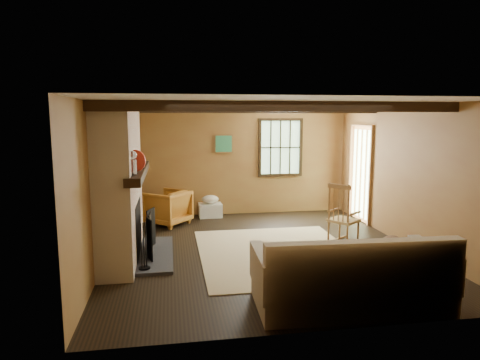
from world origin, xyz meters
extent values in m
plane|color=black|center=(0.00, 0.00, 0.00)|extent=(5.50, 5.50, 0.00)
cube|color=olive|center=(0.00, 2.75, 1.20)|extent=(5.00, 0.02, 2.40)
cube|color=olive|center=(0.00, -2.75, 1.20)|extent=(5.00, 0.02, 2.40)
cube|color=olive|center=(-2.50, 0.00, 1.20)|extent=(0.02, 5.50, 2.40)
cube|color=olive|center=(2.50, 0.00, 1.20)|extent=(0.02, 5.50, 2.40)
cube|color=white|center=(0.00, 0.00, 2.40)|extent=(5.00, 5.50, 0.02)
cube|color=black|center=(0.00, -1.20, 2.33)|extent=(5.00, 0.12, 0.14)
cube|color=black|center=(0.00, 1.20, 2.33)|extent=(5.00, 0.12, 0.14)
cube|color=black|center=(1.00, 2.72, 1.50)|extent=(1.02, 0.06, 1.32)
cube|color=#B0E0AB|center=(1.00, 2.75, 1.50)|extent=(0.90, 0.01, 1.20)
cube|color=black|center=(1.00, 2.73, 1.50)|extent=(0.90, 0.03, 0.02)
cube|color=brown|center=(2.47, 1.70, 1.00)|extent=(0.06, 1.00, 2.06)
cube|color=#B0E0AB|center=(2.50, 1.70, 1.00)|extent=(0.01, 0.80, 1.85)
cube|color=brown|center=(-0.30, 2.72, 1.60)|extent=(0.42, 0.03, 0.42)
cube|color=#25705C|center=(-0.30, 2.71, 1.60)|extent=(0.36, 0.01, 0.36)
cube|color=#A75840|center=(-2.25, 0.00, 1.20)|extent=(0.50, 2.20, 2.40)
cube|color=black|center=(-2.18, 0.00, 0.45)|extent=(0.38, 1.00, 0.85)
cube|color=#3B3C40|center=(-1.75, 0.00, 0.03)|extent=(0.55, 1.80, 0.05)
cube|color=black|center=(-1.97, 0.00, 1.35)|extent=(0.22, 2.30, 0.12)
cube|color=black|center=(-1.82, -0.30, 0.37)|extent=(0.10, 0.31, 0.64)
cube|color=black|center=(-1.82, 0.03, 0.37)|extent=(0.03, 0.32, 0.64)
cube|color=black|center=(-1.82, 0.36, 0.37)|extent=(0.13, 0.31, 0.64)
cylinder|color=black|center=(-1.88, -0.72, 0.06)|extent=(0.17, 0.17, 0.02)
cylinder|color=black|center=(-1.91, -0.75, 0.39)|extent=(0.01, 0.01, 0.68)
cylinder|color=black|center=(-1.88, -0.72, 0.39)|extent=(0.01, 0.01, 0.68)
cylinder|color=black|center=(-1.85, -0.69, 0.39)|extent=(0.01, 0.01, 0.68)
cylinder|color=white|center=(-1.98, -0.76, 1.52)|extent=(0.10, 0.10, 0.21)
sphere|color=white|center=(-1.98, -0.76, 1.68)|extent=(0.12, 0.12, 0.12)
cylinder|color=red|center=(-1.98, -0.41, 1.57)|extent=(0.31, 0.13, 0.32)
cube|color=black|center=(-1.98, 0.00, 1.46)|extent=(0.20, 0.13, 0.11)
cylinder|color=black|center=(-1.98, 0.36, 1.46)|extent=(0.09, 0.09, 0.11)
cylinder|color=black|center=(-1.98, 0.50, 1.45)|extent=(0.06, 0.06, 0.07)
cube|color=tan|center=(0.20, -0.20, 0.00)|extent=(2.50, 3.00, 0.01)
cube|color=#A78F51|center=(1.47, 0.15, 0.41)|extent=(0.60, 0.61, 0.05)
cube|color=brown|center=(1.32, 0.04, 1.03)|extent=(0.29, 0.37, 0.07)
cylinder|color=brown|center=(1.73, 0.11, 0.21)|extent=(0.03, 0.03, 0.40)
cylinder|color=brown|center=(1.51, 0.40, 0.21)|extent=(0.03, 0.03, 0.40)
cylinder|color=brown|center=(1.43, -0.11, 0.21)|extent=(0.03, 0.03, 0.40)
cylinder|color=brown|center=(1.21, 0.19, 0.21)|extent=(0.03, 0.03, 0.40)
cylinder|color=brown|center=(1.43, -0.11, 0.73)|extent=(0.03, 0.03, 0.69)
cylinder|color=brown|center=(1.21, 0.19, 0.73)|extent=(0.03, 0.03, 0.69)
cylinder|color=brown|center=(1.38, -0.04, 0.72)|extent=(0.02, 0.02, 0.57)
cylinder|color=brown|center=(1.32, 0.04, 0.72)|extent=(0.02, 0.02, 0.57)
cylinder|color=brown|center=(1.27, 0.11, 0.72)|extent=(0.02, 0.02, 0.57)
cube|color=brown|center=(1.59, -0.01, 0.57)|extent=(0.33, 0.26, 0.03)
cube|color=brown|center=(1.35, 0.31, 0.57)|extent=(0.33, 0.26, 0.03)
cube|color=brown|center=(1.58, 0.00, 0.01)|extent=(0.65, 0.49, 0.03)
cube|color=brown|center=(1.36, 0.30, 0.01)|extent=(0.65, 0.49, 0.03)
cube|color=beige|center=(0.56, -2.20, 0.24)|extent=(2.22, 1.08, 0.48)
cube|color=beige|center=(0.54, -2.61, 0.60)|extent=(2.19, 0.26, 0.60)
cube|color=beige|center=(-0.48, -2.15, 0.46)|extent=(0.20, 0.99, 0.44)
cube|color=beige|center=(1.59, -2.24, 0.46)|extent=(0.20, 0.99, 0.44)
ellipsoid|color=beige|center=(1.11, -2.11, 0.60)|extent=(0.40, 0.15, 0.39)
cylinder|color=#502F22|center=(-2.03, 2.51, 0.07)|extent=(0.45, 0.13, 0.13)
cylinder|color=#502F22|center=(-1.88, 2.51, 0.07)|extent=(0.45, 0.13, 0.13)
cylinder|color=#502F22|center=(-1.73, 2.51, 0.07)|extent=(0.45, 0.13, 0.13)
cylinder|color=#502F22|center=(-2.03, 2.51, 0.20)|extent=(0.45, 0.13, 0.13)
cylinder|color=#502F22|center=(-1.88, 2.51, 0.20)|extent=(0.45, 0.13, 0.13)
cylinder|color=#502F22|center=(-1.73, 2.51, 0.20)|extent=(0.45, 0.13, 0.13)
cube|color=white|center=(-0.63, 2.52, 0.15)|extent=(0.51, 0.39, 0.30)
ellipsoid|color=beige|center=(-0.63, 2.52, 0.39)|extent=(0.40, 0.33, 0.19)
imported|color=#BF6026|center=(-1.56, 1.99, 0.36)|extent=(1.09, 1.09, 0.71)
camera|label=1|loc=(-1.48, -6.70, 2.20)|focal=32.00mm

